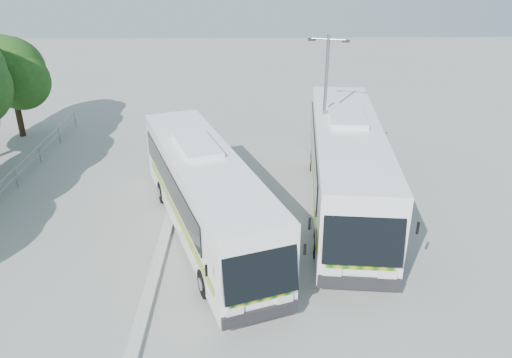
{
  "coord_description": "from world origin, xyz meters",
  "views": [
    {
      "loc": [
        0.96,
        -15.64,
        10.32
      ],
      "look_at": [
        1.31,
        2.98,
        1.73
      ],
      "focal_mm": 35.0,
      "sensor_mm": 36.0,
      "label": 1
    }
  ],
  "objects_px": {
    "coach_main": "(205,193)",
    "coach_adjacent": "(346,163)",
    "lamppost": "(324,109)",
    "tree_far_e": "(11,72)"
  },
  "relations": [
    {
      "from": "coach_adjacent",
      "to": "lamppost",
      "type": "height_order",
      "value": "lamppost"
    },
    {
      "from": "coach_main",
      "to": "lamppost",
      "type": "height_order",
      "value": "lamppost"
    },
    {
      "from": "coach_main",
      "to": "lamppost",
      "type": "relative_size",
      "value": 1.7
    },
    {
      "from": "tree_far_e",
      "to": "lamppost",
      "type": "distance_m",
      "value": 18.69
    },
    {
      "from": "coach_main",
      "to": "coach_adjacent",
      "type": "relative_size",
      "value": 0.9
    },
    {
      "from": "lamppost",
      "to": "coach_adjacent",
      "type": "bearing_deg",
      "value": -47.6
    },
    {
      "from": "coach_main",
      "to": "tree_far_e",
      "type": "bearing_deg",
      "value": 116.0
    },
    {
      "from": "tree_far_e",
      "to": "lamppost",
      "type": "bearing_deg",
      "value": -24.47
    },
    {
      "from": "tree_far_e",
      "to": "coach_main",
      "type": "height_order",
      "value": "tree_far_e"
    },
    {
      "from": "tree_far_e",
      "to": "lamppost",
      "type": "xyz_separation_m",
      "value": [
        17.01,
        -7.74,
        0.03
      ]
    }
  ]
}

